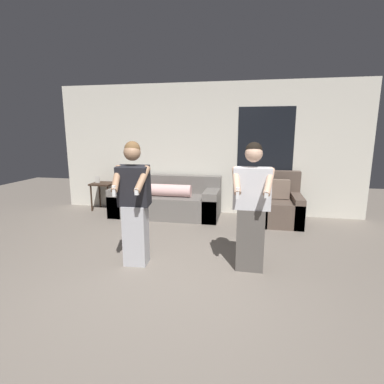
# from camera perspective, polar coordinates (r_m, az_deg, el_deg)

# --- Properties ---
(ground_plane) EXTENTS (14.00, 14.00, 0.00)m
(ground_plane) POSITION_cam_1_polar(r_m,az_deg,el_deg) (3.50, -6.52, -18.06)
(ground_plane) COLOR slate
(wall_back) EXTENTS (6.45, 0.07, 2.70)m
(wall_back) POSITION_cam_1_polar(r_m,az_deg,el_deg) (6.36, 2.74, 8.16)
(wall_back) COLOR beige
(wall_back) RESTS_ON ground_plane
(couch) EXTENTS (2.20, 0.88, 0.81)m
(couch) POSITION_cam_1_polar(r_m,az_deg,el_deg) (6.21, -4.93, -1.74)
(couch) COLOR slate
(couch) RESTS_ON ground_plane
(armchair) EXTENTS (0.81, 0.94, 0.96)m
(armchair) POSITION_cam_1_polar(r_m,az_deg,el_deg) (5.97, 16.20, -2.59)
(armchair) COLOR brown
(armchair) RESTS_ON ground_plane
(side_table) EXTENTS (0.48, 0.45, 0.76)m
(side_table) POSITION_cam_1_polar(r_m,az_deg,el_deg) (6.90, -16.57, 0.88)
(side_table) COLOR #332319
(side_table) RESTS_ON ground_plane
(person_left) EXTENTS (0.46, 0.49, 1.61)m
(person_left) POSITION_cam_1_polar(r_m,az_deg,el_deg) (3.88, -10.93, -2.23)
(person_left) COLOR #B2B2B7
(person_left) RESTS_ON ground_plane
(person_right) EXTENTS (0.52, 0.46, 1.60)m
(person_right) POSITION_cam_1_polar(r_m,az_deg,el_deg) (3.75, 11.27, -3.02)
(person_right) COLOR #56514C
(person_right) RESTS_ON ground_plane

